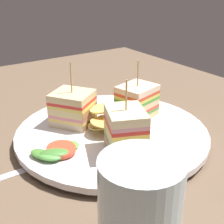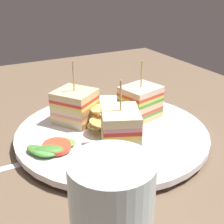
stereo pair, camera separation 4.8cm
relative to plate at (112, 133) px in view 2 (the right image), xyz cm
name	(u,v)px [view 2 (the right image)]	position (x,y,z in cm)	size (l,w,h in cm)	color
ground_plane	(112,144)	(0.00, 0.00, -1.91)	(103.22, 81.22, 1.80)	brown
plate	(112,133)	(0.00, 0.00, 0.00)	(29.83, 29.83, 1.68)	white
sandwich_wedge_0	(75,106)	(-5.43, -3.84, 3.31)	(8.15, 8.02, 10.20)	beige
sandwich_wedge_1	(120,132)	(6.31, -2.12, 3.74)	(7.50, 6.86, 10.34)	#D5B885
sandwich_wedge_2	(140,102)	(-1.93, 6.37, 3.35)	(6.42, 7.14, 9.73)	#DAC580
chip_pile	(106,120)	(-0.44, -0.81, 2.22)	(7.76, 8.00, 3.48)	#E6C072
salad_garnish	(51,148)	(1.92, -10.53, 1.23)	(5.69, 7.72, 1.31)	#488838
spoon	(20,162)	(0.56, -14.60, -0.62)	(2.72, 16.20, 1.00)	silver
drinking_glass	(112,219)	(19.76, -10.58, 3.43)	(7.39, 7.39, 10.37)	silver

